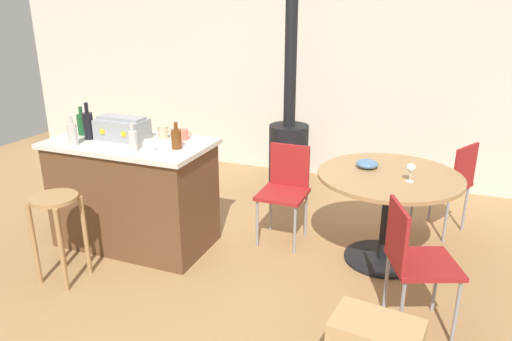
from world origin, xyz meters
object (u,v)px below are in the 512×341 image
(kitchen_island, at_px, (134,193))
(wood_stove, at_px, (289,141))
(bottle_0, at_px, (88,125))
(cup_1, at_px, (184,135))
(cup_3, at_px, (102,125))
(wooden_stool, at_px, (57,219))
(cup_2, at_px, (163,132))
(cup_0, at_px, (150,145))
(wine_glass, at_px, (411,168))
(bottle_2, at_px, (73,134))
(toolbox, at_px, (122,128))
(bottle_1, at_px, (133,140))
(folding_chair_far, at_px, (414,257))
(folding_chair_left, at_px, (450,181))
(dining_table, at_px, (388,195))
(bottle_3, at_px, (176,138))
(folding_chair_near, at_px, (285,186))
(serving_bowl, at_px, (367,164))
(bottle_4, at_px, (82,124))

(kitchen_island, relative_size, wood_stove, 0.58)
(bottle_0, distance_m, cup_1, 0.81)
(cup_3, bearing_deg, wooden_stool, -73.96)
(bottle_0, distance_m, cup_2, 0.63)
(cup_0, height_order, cup_3, cup_3)
(wine_glass, bearing_deg, cup_2, -175.20)
(bottle_2, xyz_separation_m, cup_2, (0.56, 0.46, -0.04))
(wooden_stool, relative_size, cup_2, 5.48)
(wooden_stool, relative_size, cup_3, 5.59)
(cup_3, bearing_deg, toolbox, -26.80)
(wooden_stool, relative_size, bottle_1, 3.18)
(bottle_0, bearing_deg, cup_0, -7.47)
(folding_chair_far, bearing_deg, folding_chair_left, 82.84)
(bottle_2, xyz_separation_m, cup_3, (-0.09, 0.48, -0.04))
(bottle_1, height_order, cup_1, bottle_1)
(wooden_stool, xyz_separation_m, toolbox, (0.09, 0.75, 0.53))
(kitchen_island, xyz_separation_m, wood_stove, (0.85, 1.73, 0.10))
(folding_chair_far, xyz_separation_m, toolbox, (-2.43, 0.39, 0.51))
(dining_table, xyz_separation_m, toolbox, (-2.17, -0.45, 0.45))
(dining_table, bearing_deg, cup_2, -171.29)
(bottle_3, bearing_deg, cup_2, 138.67)
(cup_3, relative_size, wine_glass, 0.86)
(bottle_2, bearing_deg, folding_chair_left, 26.86)
(folding_chair_near, distance_m, wood_stove, 1.23)
(cup_0, height_order, wine_glass, cup_0)
(toolbox, height_order, cup_2, toolbox)
(kitchen_island, xyz_separation_m, cup_1, (0.40, 0.21, 0.51))
(cup_2, bearing_deg, folding_chair_left, 23.44)
(folding_chair_far, xyz_separation_m, bottle_0, (-2.70, 0.29, 0.54))
(kitchen_island, xyz_separation_m, dining_table, (2.08, 0.48, 0.11))
(kitchen_island, relative_size, dining_table, 1.22)
(kitchen_island, distance_m, folding_chair_far, 2.37)
(bottle_2, relative_size, cup_1, 2.11)
(toolbox, height_order, wine_glass, toolbox)
(folding_chair_far, height_order, bottle_3, bottle_3)
(folding_chair_far, relative_size, cup_2, 6.98)
(dining_table, height_order, serving_bowl, serving_bowl)
(wooden_stool, height_order, cup_0, cup_0)
(folding_chair_left, relative_size, bottle_2, 3.55)
(folding_chair_left, relative_size, bottle_0, 2.79)
(cup_0, bearing_deg, folding_chair_far, -5.70)
(bottle_2, distance_m, bottle_4, 0.32)
(dining_table, distance_m, folding_chair_near, 0.89)
(folding_chair_far, bearing_deg, bottle_4, 172.42)
(bottle_1, relative_size, bottle_3, 1.01)
(wooden_stool, bearing_deg, folding_chair_left, 35.23)
(wood_stove, bearing_deg, serving_bowl, -48.08)
(folding_chair_far, relative_size, cup_0, 7.42)
(wood_stove, height_order, bottle_4, wood_stove)
(cup_2, bearing_deg, bottle_1, -92.38)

